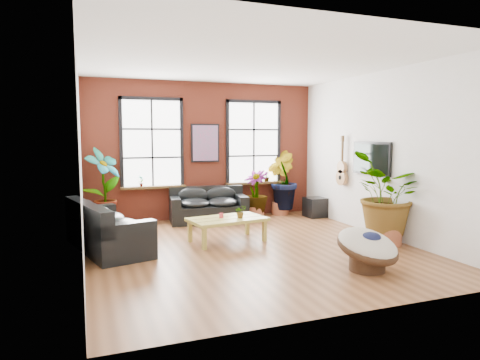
{
  "coord_description": "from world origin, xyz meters",
  "views": [
    {
      "loc": [
        -2.97,
        -7.45,
        2.15
      ],
      "look_at": [
        0.0,
        0.6,
        1.25
      ],
      "focal_mm": 32.0,
      "sensor_mm": 36.0,
      "label": 1
    }
  ],
  "objects_px": {
    "sofa_left": "(105,228)",
    "papasan_chair": "(368,247)",
    "sofa_back": "(208,206)",
    "coffee_table": "(227,221)"
  },
  "relations": [
    {
      "from": "sofa_left",
      "to": "papasan_chair",
      "type": "height_order",
      "value": "sofa_left"
    },
    {
      "from": "sofa_back",
      "to": "coffee_table",
      "type": "distance_m",
      "value": 2.11
    },
    {
      "from": "papasan_chair",
      "to": "sofa_back",
      "type": "bearing_deg",
      "value": 88.81
    },
    {
      "from": "sofa_back",
      "to": "papasan_chair",
      "type": "xyz_separation_m",
      "value": [
        1.3,
        -4.65,
        -0.01
      ]
    },
    {
      "from": "sofa_left",
      "to": "papasan_chair",
      "type": "xyz_separation_m",
      "value": [
        3.86,
        -2.75,
        -0.04
      ]
    },
    {
      "from": "coffee_table",
      "to": "papasan_chair",
      "type": "xyz_separation_m",
      "value": [
        1.5,
        -2.55,
        -0.05
      ]
    },
    {
      "from": "sofa_back",
      "to": "coffee_table",
      "type": "xyz_separation_m",
      "value": [
        -0.2,
        -2.1,
        0.04
      ]
    },
    {
      "from": "papasan_chair",
      "to": "coffee_table",
      "type": "bearing_deg",
      "value": 103.63
    },
    {
      "from": "coffee_table",
      "to": "sofa_left",
      "type": "bearing_deg",
      "value": 166.22
    },
    {
      "from": "sofa_left",
      "to": "coffee_table",
      "type": "xyz_separation_m",
      "value": [
        2.36,
        -0.2,
        0.02
      ]
    }
  ]
}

